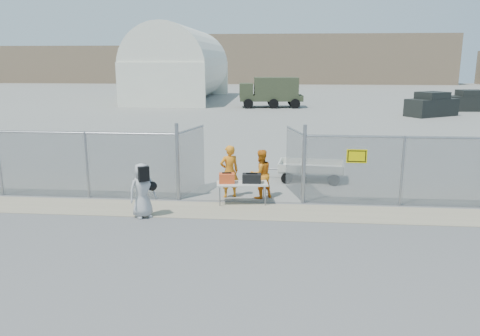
# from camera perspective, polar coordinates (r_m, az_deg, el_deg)

# --- Properties ---
(ground) EXTENTS (160.00, 160.00, 0.00)m
(ground) POSITION_cam_1_polar(r_m,az_deg,el_deg) (13.16, -0.78, -6.64)
(ground) COLOR #4D4D4D
(tarmac_inside) EXTENTS (160.00, 80.00, 0.01)m
(tarmac_inside) POSITION_cam_1_polar(r_m,az_deg,el_deg) (54.52, 3.77, 8.38)
(tarmac_inside) COLOR gray
(tarmac_inside) RESTS_ON ground
(dirt_strip) EXTENTS (44.00, 1.60, 0.01)m
(dirt_strip) POSITION_cam_1_polar(r_m,az_deg,el_deg) (14.10, -0.36, -5.25)
(dirt_strip) COLOR tan
(dirt_strip) RESTS_ON ground
(distant_hills) EXTENTS (140.00, 6.00, 9.00)m
(distant_hills) POSITION_cam_1_polar(r_m,az_deg,el_deg) (90.40, 7.64, 13.00)
(distant_hills) COLOR #7F684F
(distant_hills) RESTS_ON ground
(chain_link_fence) EXTENTS (40.00, 0.20, 2.20)m
(chain_link_fence) POSITION_cam_1_polar(r_m,az_deg,el_deg) (14.76, 0.00, 0.00)
(chain_link_fence) COLOR gray
(chain_link_fence) RESTS_ON ground
(quonset_hangar) EXTENTS (9.00, 18.00, 8.00)m
(quonset_hangar) POSITION_cam_1_polar(r_m,az_deg,el_deg) (53.52, -7.25, 12.50)
(quonset_hangar) COLOR white
(quonset_hangar) RESTS_ON ground
(folding_table) EXTENTS (1.66, 0.86, 0.67)m
(folding_table) POSITION_cam_1_polar(r_m,az_deg,el_deg) (14.73, 0.27, -3.09)
(folding_table) COLOR beige
(folding_table) RESTS_ON ground
(orange_bag) EXTENTS (0.52, 0.38, 0.30)m
(orange_bag) POSITION_cam_1_polar(r_m,az_deg,el_deg) (14.61, -1.62, -1.25)
(orange_bag) COLOR #E95021
(orange_bag) RESTS_ON folding_table
(black_duffel) EXTENTS (0.60, 0.36, 0.28)m
(black_duffel) POSITION_cam_1_polar(r_m,az_deg,el_deg) (14.63, 1.44, -1.27)
(black_duffel) COLOR black
(black_duffel) RESTS_ON folding_table
(security_worker_left) EXTENTS (0.75, 0.65, 1.75)m
(security_worker_left) POSITION_cam_1_polar(r_m,az_deg,el_deg) (15.29, -1.31, -0.42)
(security_worker_left) COLOR orange
(security_worker_left) RESTS_ON ground
(security_worker_right) EXTENTS (0.99, 0.94, 1.62)m
(security_worker_right) POSITION_cam_1_polar(r_m,az_deg,el_deg) (15.22, 2.53, -0.74)
(security_worker_right) COLOR orange
(security_worker_right) RESTS_ON ground
(visitor) EXTENTS (0.93, 0.86, 1.59)m
(visitor) POSITION_cam_1_polar(r_m,az_deg,el_deg) (13.65, -11.81, -2.70)
(visitor) COLOR #A5A5A5
(visitor) RESTS_ON ground
(utility_trailer) EXTENTS (3.23, 1.88, 0.75)m
(utility_trailer) POSITION_cam_1_polar(r_m,az_deg,el_deg) (17.75, 8.63, -0.31)
(utility_trailer) COLOR beige
(utility_trailer) RESTS_ON ground
(military_truck) EXTENTS (6.08, 2.73, 2.81)m
(military_truck) POSITION_cam_1_polar(r_m,az_deg,el_deg) (44.83, 3.81, 9.16)
(military_truck) COLOR #373F27
(military_truck) RESTS_ON ground
(parked_vehicle_near) EXTENTS (4.54, 3.85, 1.89)m
(parked_vehicle_near) POSITION_cam_1_polar(r_m,az_deg,el_deg) (40.73, 22.32, 7.18)
(parked_vehicle_near) COLOR black
(parked_vehicle_near) RESTS_ON ground
(parked_vehicle_mid) EXTENTS (4.12, 2.14, 1.80)m
(parked_vehicle_mid) POSITION_cam_1_polar(r_m,az_deg,el_deg) (46.38, 26.22, 7.37)
(parked_vehicle_mid) COLOR black
(parked_vehicle_mid) RESTS_ON ground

